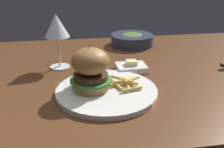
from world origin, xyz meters
TOP-DOWN VIEW (x-y plane):
  - dining_table at (0.00, 0.00)m, footprint 1.46×0.84m
  - main_plate at (-0.08, -0.17)m, footprint 0.28×0.28m
  - burger_sandwich at (-0.12, -0.16)m, footprint 0.11×0.11m
  - fries_pile at (-0.02, -0.16)m, footprint 0.12×0.09m
  - wine_glass at (-0.21, 0.05)m, footprint 0.08×0.08m
  - butter_dish at (0.03, -0.02)m, footprint 0.10×0.08m
  - soup_bowl at (0.10, 0.28)m, footprint 0.19×0.19m

SIDE VIEW (x-z plane):
  - dining_table at x=0.00m, z-range 0.29..1.03m
  - main_plate at x=-0.08m, z-range 0.74..0.75m
  - butter_dish at x=0.03m, z-range 0.73..0.77m
  - fries_pile at x=-0.02m, z-range 0.75..0.77m
  - soup_bowl at x=0.10m, z-range 0.74..0.79m
  - burger_sandwich at x=-0.12m, z-range 0.75..0.88m
  - wine_glass at x=-0.21m, z-range 0.79..0.97m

